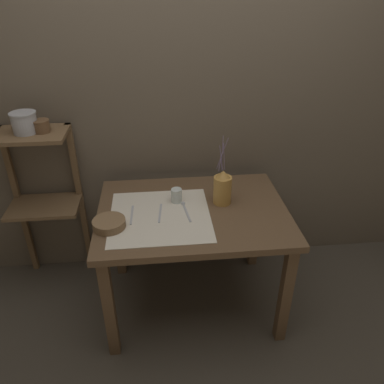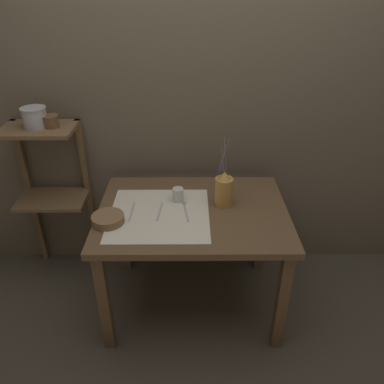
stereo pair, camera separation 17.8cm
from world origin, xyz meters
name	(u,v)px [view 1 (the left image)]	position (x,y,z in m)	size (l,w,h in m)	color
ground_plane	(193,300)	(0.00, 0.00, 0.00)	(12.00, 12.00, 0.00)	#473F35
stone_wall_back	(185,106)	(0.00, 0.52, 1.20)	(7.00, 0.06, 2.40)	brown
wooden_table	(193,224)	(0.00, 0.00, 0.64)	(1.11, 0.82, 0.74)	brown
wooden_shelf_unit	(41,183)	(-0.94, 0.36, 0.78)	(0.45, 0.30, 1.13)	brown
linen_cloth	(160,216)	(-0.19, -0.05, 0.74)	(0.57, 0.56, 0.00)	beige
pitcher_with_flowers	(222,188)	(0.18, 0.06, 0.84)	(0.11, 0.11, 0.43)	#B7843D
wooden_bowl	(109,224)	(-0.47, -0.13, 0.76)	(0.18, 0.18, 0.05)	brown
glass_tumbler_near	(177,195)	(-0.09, 0.10, 0.78)	(0.06, 0.06, 0.09)	silver
knife_center	(132,215)	(-0.35, -0.03, 0.74)	(0.02, 0.19, 0.00)	#A8A8AD
fork_inner	(160,213)	(-0.19, -0.02, 0.74)	(0.03, 0.19, 0.00)	#A8A8AD
spoon_outer	(185,207)	(-0.05, 0.02, 0.74)	(0.04, 0.21, 0.02)	#A8A8AD
metal_pot_large	(24,122)	(-0.95, 0.32, 1.20)	(0.15, 0.15, 0.12)	#A8A8AD
metal_pot_small	(41,126)	(-0.85, 0.32, 1.17)	(0.10, 0.10, 0.07)	brown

